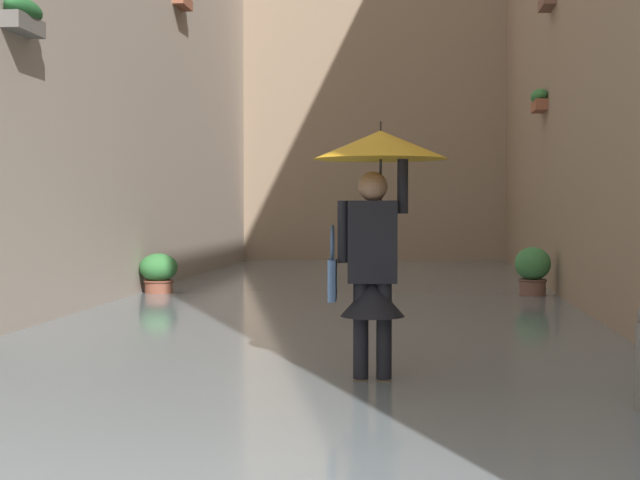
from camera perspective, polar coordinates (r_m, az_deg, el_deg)
ground_plane at (r=12.73m, az=1.16°, el=-4.35°), size 60.00×60.00×0.00m
flood_water at (r=12.73m, az=1.16°, el=-4.15°), size 7.18×25.44×0.09m
building_facade_far at (r=23.46m, az=3.44°, el=9.86°), size 9.98×1.80×9.18m
person_wading at (r=7.08m, az=3.53°, el=2.47°), size 1.04×1.04×2.09m
potted_plant_near_left at (r=14.18m, az=13.09°, el=-1.88°), size 0.54×0.54×0.82m
potted_plant_far_right at (r=14.39m, az=-10.01°, el=-2.05°), size 0.59×0.59×0.70m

